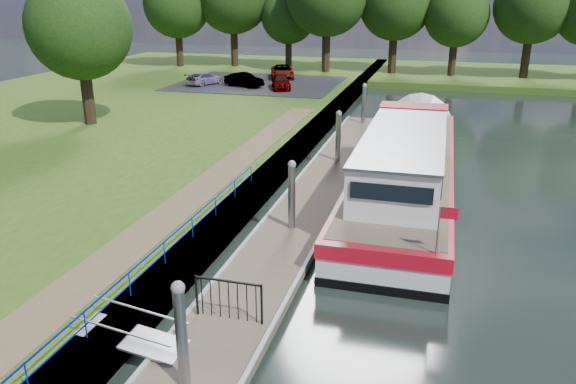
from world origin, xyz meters
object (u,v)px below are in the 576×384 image
(barge, at_px, (407,163))
(car_a, at_px, (281,81))
(car_c, at_px, (205,78))
(pontoon, at_px, (318,193))
(car_b, at_px, (244,80))
(car_d, at_px, (282,72))

(barge, relative_size, car_a, 5.81)
(car_c, bearing_deg, pontoon, 145.75)
(car_b, bearing_deg, pontoon, -132.83)
(car_d, bearing_deg, car_c, -154.02)
(barge, distance_m, car_c, 27.63)
(car_a, xyz_separation_m, car_d, (-1.52, 5.75, -0.01))
(barge, relative_size, car_d, 4.80)
(pontoon, distance_m, barge, 4.53)
(barge, bearing_deg, car_d, 117.45)
(car_c, relative_size, car_d, 0.83)
(car_b, height_order, car_c, car_b)
(barge, bearing_deg, car_c, 132.84)
(car_b, distance_m, car_d, 5.79)
(pontoon, xyz_separation_m, barge, (3.60, 2.60, 0.90))
(pontoon, height_order, car_b, car_b)
(car_b, bearing_deg, car_c, 107.82)
(barge, height_order, car_b, barge)
(pontoon, distance_m, car_a, 23.92)
(car_c, distance_m, car_d, 7.65)
(barge, bearing_deg, pontoon, -144.10)
(car_d, bearing_deg, barge, -80.76)
(car_c, bearing_deg, barge, 154.99)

